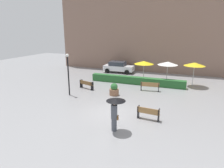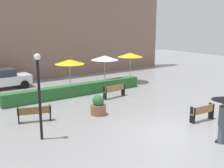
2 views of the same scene
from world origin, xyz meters
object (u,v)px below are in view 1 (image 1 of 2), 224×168
(bench_back_row, at_px, (150,86))
(patio_umbrella_white, at_px, (168,63))
(pedestrian_with_umbrella, at_px, (115,109))
(planter_pot, at_px, (114,90))
(bench_near_right, at_px, (148,113))
(parked_car, at_px, (119,67))
(lamp_post, at_px, (68,70))
(bench_far_left, at_px, (86,84))
(patio_umbrella_yellow, at_px, (144,63))
(patio_umbrella_yellow_far, at_px, (195,64))

(bench_back_row, distance_m, patio_umbrella_white, 3.85)
(pedestrian_with_umbrella, bearing_deg, planter_pot, 110.69)
(bench_near_right, height_order, bench_back_row, bench_back_row)
(parked_car, bearing_deg, lamp_post, -95.29)
(bench_far_left, xyz_separation_m, lamp_post, (-0.52, -2.34, 1.85))
(patio_umbrella_yellow, bearing_deg, bench_near_right, -76.19)
(patio_umbrella_yellow, height_order, parked_car, patio_umbrella_yellow)
(pedestrian_with_umbrella, bearing_deg, patio_umbrella_yellow, 94.39)
(pedestrian_with_umbrella, height_order, patio_umbrella_yellow, patio_umbrella_yellow)
(bench_back_row, xyz_separation_m, lamp_post, (-6.76, -3.92, 1.82))
(bench_near_right, relative_size, patio_umbrella_yellow, 0.65)
(pedestrian_with_umbrella, xyz_separation_m, patio_umbrella_yellow, (-0.96, 12.53, 0.76))
(bench_back_row, distance_m, patio_umbrella_yellow_far, 5.50)
(bench_far_left, height_order, parked_car, parked_car)
(bench_near_right, distance_m, patio_umbrella_yellow, 10.76)
(planter_pot, bearing_deg, bench_near_right, -45.79)
(bench_far_left, bearing_deg, pedestrian_with_umbrella, -51.20)
(bench_near_right, bearing_deg, patio_umbrella_yellow, 103.81)
(lamp_post, distance_m, parked_car, 11.20)
(planter_pot, bearing_deg, parked_car, 106.66)
(bench_far_left, distance_m, planter_pot, 3.48)
(patio_umbrella_yellow_far, bearing_deg, patio_umbrella_white, -176.53)
(bench_far_left, relative_size, parked_car, 0.41)
(bench_back_row, relative_size, planter_pot, 1.62)
(bench_far_left, xyz_separation_m, planter_pot, (3.37, -0.87, -0.01))
(lamp_post, relative_size, patio_umbrella_white, 1.51)
(bench_near_right, bearing_deg, bench_far_left, 146.03)
(bench_near_right, distance_m, parked_car, 15.23)
(bench_back_row, bearing_deg, lamp_post, -149.88)
(bench_far_left, xyz_separation_m, patio_umbrella_white, (7.52, 4.73, 1.85))
(pedestrian_with_umbrella, height_order, patio_umbrella_yellow_far, patio_umbrella_yellow_far)
(bench_far_left, height_order, bench_back_row, bench_back_row)
(lamp_post, bearing_deg, patio_umbrella_yellow_far, 33.96)
(patio_umbrella_yellow, relative_size, parked_car, 0.56)
(lamp_post, relative_size, parked_car, 0.91)
(pedestrian_with_umbrella, relative_size, lamp_post, 0.54)
(patio_umbrella_yellow, bearing_deg, lamp_post, -124.36)
(bench_near_right, relative_size, patio_umbrella_white, 0.60)
(lamp_post, xyz_separation_m, patio_umbrella_yellow, (5.29, 7.74, -0.18))
(bench_back_row, relative_size, lamp_post, 0.48)
(bench_back_row, bearing_deg, parked_car, 128.87)
(bench_far_left, xyz_separation_m, pedestrian_with_umbrella, (5.73, -7.13, 0.92))
(patio_umbrella_white, bearing_deg, patio_umbrella_yellow_far, 3.47)
(bench_back_row, bearing_deg, patio_umbrella_yellow, 111.11)
(patio_umbrella_yellow_far, bearing_deg, lamp_post, -146.04)
(bench_back_row, relative_size, parked_car, 0.44)
(bench_back_row, height_order, planter_pot, planter_pot)
(planter_pot, bearing_deg, bench_far_left, 165.45)
(patio_umbrella_yellow, relative_size, patio_umbrella_yellow_far, 0.91)
(planter_pot, distance_m, patio_umbrella_yellow, 6.64)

